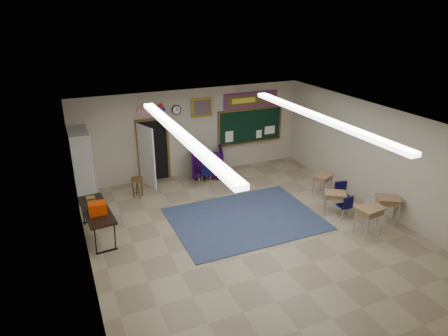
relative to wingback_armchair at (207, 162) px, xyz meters
name	(u,v)px	position (x,y,z in m)	size (l,w,h in m)	color
floor	(252,234)	(-0.37, -4.13, -0.50)	(9.00, 9.00, 0.00)	gray
back_wall	(193,133)	(-0.37, 0.37, 1.00)	(8.00, 0.04, 3.00)	#B4A991
front_wall	(392,294)	(-0.37, -8.63, 1.00)	(8.00, 0.04, 3.00)	#B4A991
left_wall	(84,213)	(-4.37, -4.13, 1.00)	(0.04, 9.00, 3.00)	#B4A991
right_wall	(379,159)	(3.63, -4.13, 1.00)	(0.04, 9.00, 3.00)	#B4A991
ceiling	(255,123)	(-0.37, -4.13, 2.50)	(8.00, 9.00, 0.04)	silver
area_rug	(245,219)	(-0.17, -3.33, -0.49)	(4.00, 3.00, 0.02)	#303E5C
fluorescent_strips	(255,125)	(-0.37, -4.13, 2.44)	(3.86, 6.00, 0.10)	white
doorway	(152,152)	(-1.87, 0.22, 0.56)	(1.10, 0.89, 2.16)	black
chalkboard	(250,127)	(1.83, 0.33, 0.97)	(2.55, 0.14, 1.30)	brown
bulletin_board	(251,100)	(1.83, 0.33, 1.95)	(2.10, 0.05, 0.55)	#B6200F
framed_art_print	(202,107)	(-0.02, 0.33, 1.85)	(0.75, 0.05, 0.65)	#A1861F
wall_clock	(176,110)	(-0.92, 0.33, 1.85)	(0.32, 0.05, 0.32)	black
wall_flags	(151,109)	(-1.77, 0.31, 1.98)	(1.16, 0.06, 0.70)	red
storage_cabinet	(83,166)	(-4.09, -0.28, 0.60)	(0.59, 1.25, 2.20)	#ADADA8
wingback_armchair	(207,162)	(0.00, 0.00, 0.00)	(1.06, 1.09, 0.99)	#1E0430
student_chair_reading	(204,174)	(-0.37, -0.70, -0.11)	(0.39, 0.39, 0.78)	black
student_chair_desk_a	(344,206)	(2.38, -4.37, -0.15)	(0.35, 0.35, 0.70)	black
student_chair_desk_b	(342,197)	(2.65, -3.95, -0.09)	(0.41, 0.41, 0.82)	black
student_desk_front_left	(334,202)	(2.24, -4.11, -0.11)	(0.73, 0.69, 0.70)	olive
student_desk_front_right	(323,184)	(2.69, -2.96, -0.10)	(0.73, 0.65, 0.71)	olive
student_desk_back_left	(369,219)	(2.37, -5.33, -0.05)	(0.71, 0.57, 0.80)	olive
student_desk_back_right	(387,208)	(3.28, -5.03, -0.07)	(0.78, 0.73, 0.75)	olive
folding_table	(98,221)	(-4.02, -2.62, -0.07)	(0.77, 1.92, 1.07)	black
wooden_stool	(138,187)	(-2.61, -0.76, -0.17)	(0.36, 0.36, 0.64)	#543919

